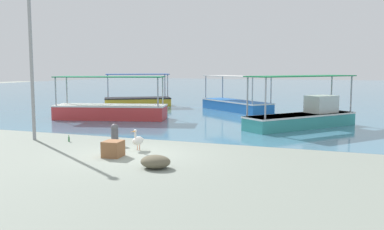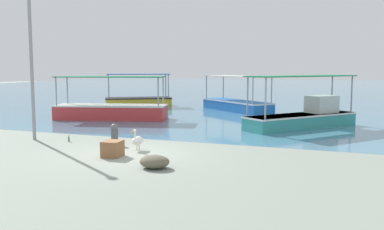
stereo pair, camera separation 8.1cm
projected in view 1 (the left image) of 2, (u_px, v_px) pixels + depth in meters
ground at (133, 154)px, 14.92m from camera, size 120.00×120.00×0.00m
harbor_water at (298, 89)px, 59.59m from camera, size 110.00×90.00×0.00m
fishing_boat_near_left at (236, 103)px, 29.72m from camera, size 5.91×5.41×2.42m
fishing_boat_far_right at (138, 99)px, 33.48m from camera, size 5.35×4.30×2.50m
fishing_boat_far_left at (111, 109)px, 24.93m from camera, size 6.71×3.49×2.49m
fishing_boat_outer at (304, 115)px, 21.46m from camera, size 5.16×5.99×2.61m
pelican at (138, 140)px, 15.57m from camera, size 0.36×0.81×0.80m
lamp_post at (31, 59)px, 17.55m from camera, size 0.28×0.28×6.01m
mooring_bollard at (115, 133)px, 16.77m from camera, size 0.30×0.30×0.82m
net_pile at (155, 162)px, 12.85m from camera, size 0.93×0.79×0.40m
cargo_crate at (113, 149)px, 14.47m from camera, size 0.66×0.73×0.55m
glass_bottle at (69, 139)px, 17.43m from camera, size 0.07×0.07×0.27m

